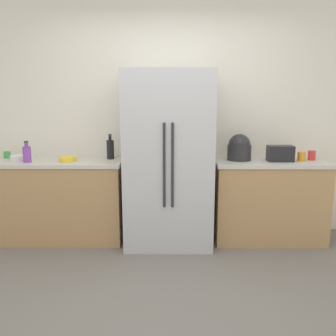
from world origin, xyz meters
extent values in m
plane|color=slate|center=(0.00, 0.00, 0.00)|extent=(9.22, 9.22, 0.00)
cube|color=silver|center=(0.00, 1.71, 1.33)|extent=(4.61, 0.10, 2.66)
cube|color=tan|center=(-1.23, 1.37, 0.43)|extent=(1.44, 0.57, 0.85)
cube|color=beige|center=(-1.23, 1.37, 0.87)|extent=(1.47, 0.60, 0.04)
cube|color=tan|center=(1.10, 1.37, 0.43)|extent=(1.18, 0.57, 0.85)
cube|color=beige|center=(1.10, 1.37, 0.87)|extent=(1.21, 0.60, 0.04)
cube|color=#B7BABF|center=(0.00, 1.29, 0.92)|extent=(0.91, 0.70, 1.84)
cylinder|color=#262628|center=(-0.04, 0.93, 0.92)|extent=(0.02, 0.02, 0.83)
cylinder|color=#262628|center=(0.04, 0.93, 0.92)|extent=(0.02, 0.02, 0.83)
cube|color=black|center=(1.18, 1.31, 0.98)|extent=(0.27, 0.14, 0.17)
cylinder|color=#262628|center=(0.76, 1.38, 0.98)|extent=(0.25, 0.25, 0.17)
sphere|color=#262628|center=(0.76, 1.38, 1.06)|extent=(0.23, 0.23, 0.23)
cylinder|color=purple|center=(-1.48, 1.24, 0.98)|extent=(0.08, 0.08, 0.16)
cylinder|color=purple|center=(-1.48, 1.24, 1.08)|extent=(0.04, 0.04, 0.04)
cylinder|color=#333338|center=(-1.48, 1.24, 1.11)|extent=(0.04, 0.04, 0.02)
cylinder|color=black|center=(-0.64, 1.44, 1.00)|extent=(0.08, 0.08, 0.21)
cylinder|color=black|center=(-0.64, 1.44, 1.12)|extent=(0.03, 0.03, 0.05)
cylinder|color=#333338|center=(-0.64, 1.44, 1.16)|extent=(0.04, 0.04, 0.02)
cylinder|color=orange|center=(1.41, 1.32, 0.94)|extent=(0.08, 0.08, 0.10)
cylinder|color=green|center=(-1.80, 1.50, 0.93)|extent=(0.07, 0.07, 0.07)
cylinder|color=red|center=(1.55, 1.39, 0.95)|extent=(0.08, 0.08, 0.10)
cylinder|color=brown|center=(1.14, 1.52, 0.94)|extent=(0.08, 0.08, 0.10)
cylinder|color=white|center=(-1.63, 1.36, 0.92)|extent=(0.16, 0.16, 0.05)
cylinder|color=yellow|center=(-1.07, 1.30, 0.92)|extent=(0.19, 0.19, 0.05)
camera|label=1|loc=(0.02, -2.56, 1.60)|focal=39.61mm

